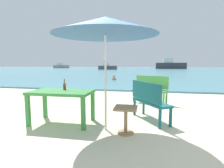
% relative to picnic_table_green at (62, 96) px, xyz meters
% --- Properties ---
extents(ground_plane, '(120.00, 120.00, 0.00)m').
position_rel_picnic_table_green_xyz_m(ground_plane, '(1.26, -0.07, -0.65)').
color(ground_plane, beige).
extents(sea_water, '(120.00, 50.00, 0.08)m').
position_rel_picnic_table_green_xyz_m(sea_water, '(1.26, 29.93, -0.61)').
color(sea_water, teal).
rests_on(sea_water, ground_plane).
extents(picnic_table_green, '(1.40, 0.80, 0.76)m').
position_rel_picnic_table_green_xyz_m(picnic_table_green, '(0.00, 0.00, 0.00)').
color(picnic_table_green, '#3D8C42').
rests_on(picnic_table_green, ground_plane).
extents(beer_bottle_amber, '(0.07, 0.07, 0.26)m').
position_rel_picnic_table_green_xyz_m(beer_bottle_amber, '(-0.02, 0.20, 0.20)').
color(beer_bottle_amber, brown).
rests_on(beer_bottle_amber, picnic_table_green).
extents(patio_umbrella, '(2.10, 2.10, 2.30)m').
position_rel_picnic_table_green_xyz_m(patio_umbrella, '(1.09, -0.22, 1.47)').
color(patio_umbrella, silver).
rests_on(patio_umbrella, ground_plane).
extents(side_table_wood, '(0.44, 0.44, 0.54)m').
position_rel_picnic_table_green_xyz_m(side_table_wood, '(1.53, -0.36, -0.30)').
color(side_table_wood, '#9E7A51').
rests_on(side_table_wood, ground_plane).
extents(bench_teal_center, '(0.95, 1.21, 0.95)m').
position_rel_picnic_table_green_xyz_m(bench_teal_center, '(1.98, 0.55, -0.11)').
color(bench_teal_center, '#196066').
rests_on(bench_teal_center, ground_plane).
extents(bench_green_left, '(1.24, 0.83, 0.95)m').
position_rel_picnic_table_green_xyz_m(bench_green_left, '(2.08, 2.59, -0.11)').
color(bench_green_left, '#4C9E47').
rests_on(bench_green_left, ground_plane).
extents(swimmer_person, '(0.34, 0.34, 0.41)m').
position_rel_picnic_table_green_xyz_m(swimmer_person, '(-0.59, 10.22, -0.41)').
color(swimmer_person, tan).
rests_on(swimmer_person, sea_water).
extents(boat_tanker, '(4.01, 1.09, 1.46)m').
position_rel_picnic_table_green_xyz_m(boat_tanker, '(-6.44, 34.84, -0.05)').
color(boat_tanker, '#4C4C4C').
rests_on(boat_tanker, sea_water).
extents(boat_sailboat, '(7.32, 2.00, 2.66)m').
position_rel_picnic_table_green_xyz_m(boat_sailboat, '(7.98, 43.36, 0.39)').
color(boat_sailboat, '#38383F').
rests_on(boat_sailboat, sea_water).
extents(boat_cargo_ship, '(4.40, 1.20, 1.60)m').
position_rel_picnic_table_green_xyz_m(boat_cargo_ship, '(-22.06, 44.01, 0.01)').
color(boat_cargo_ship, gray).
rests_on(boat_cargo_ship, sea_water).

